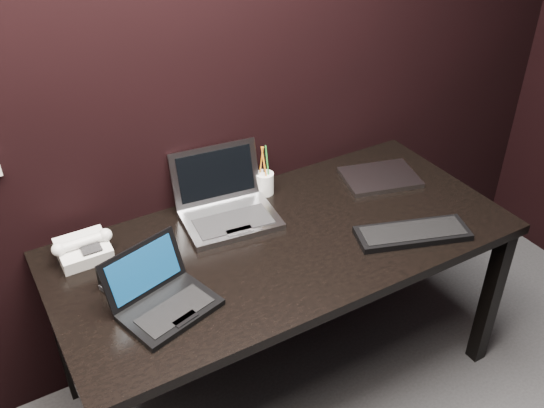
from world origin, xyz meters
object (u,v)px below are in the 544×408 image
netbook (163,298)px  mobile_phone (105,279)px  desk (285,255)px  desk_phone (83,249)px  closed_laptop (380,177)px  ext_keyboard (413,233)px  silver_laptop (227,207)px  pen_cup (265,182)px

netbook → mobile_phone: 0.22m
desk → desk_phone: desk_phone is taller
closed_laptop → ext_keyboard: bearing=-111.5°
silver_laptop → mobile_phone: silver_laptop is taller
desk → desk_phone: bearing=158.7°
desk_phone → desk: bearing=-21.3°
mobile_phone → pen_cup: 0.77m
ext_keyboard → desk_phone: 1.19m
desk → netbook: bearing=-167.8°
desk → netbook: (-0.52, -0.11, 0.12)m
pen_cup → desk: bearing=-106.2°
desk → ext_keyboard: bearing=-28.7°
ext_keyboard → closed_laptop: 0.40m
silver_laptop → mobile_phone: (-0.53, -0.16, -0.01)m
silver_laptop → ext_keyboard: size_ratio=0.87×
netbook → pen_cup: pen_cup is taller
netbook → closed_laptop: bearing=13.6°
silver_laptop → closed_laptop: size_ratio=1.08×
desk → netbook: size_ratio=4.90×
silver_laptop → ext_keyboard: silver_laptop is taller
mobile_phone → ext_keyboard: bearing=-15.6°
desk → pen_cup: size_ratio=7.86×
closed_laptop → pen_cup: size_ratio=1.65×
closed_laptop → mobile_phone: (-1.21, -0.08, 0.02)m
desk → silver_laptop: silver_laptop is taller
desk_phone → mobile_phone: (0.02, -0.19, -0.01)m
desk → closed_laptop: size_ratio=4.77×
silver_laptop → closed_laptop: bearing=-6.8°
pen_cup → ext_keyboard: bearing=-58.6°
netbook → closed_laptop: (1.08, 0.26, -0.03)m
netbook → silver_laptop: 0.53m
ext_keyboard → desk_phone: desk_phone is taller
netbook → closed_laptop: size_ratio=0.98×
desk → silver_laptop: (-0.12, 0.23, 0.12)m
closed_laptop → mobile_phone: mobile_phone is taller
closed_laptop → desk_phone: size_ratio=1.68×
desk_phone → pen_cup: pen_cup is taller
mobile_phone → desk_phone: bearing=95.5°
netbook → ext_keyboard: size_ratio=0.79×
closed_laptop → mobile_phone: bearing=-176.3°
closed_laptop → pen_cup: (-0.47, 0.16, 0.04)m
netbook → desk_phone: 0.40m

